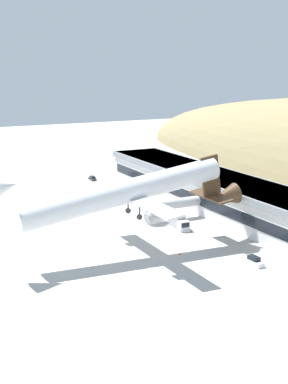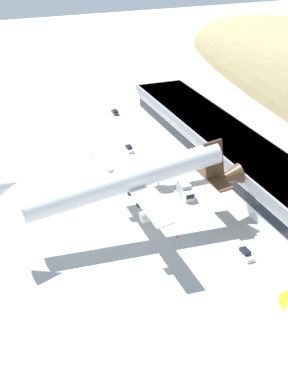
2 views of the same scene
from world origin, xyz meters
name	(u,v)px [view 2 (image 2 of 2)]	position (x,y,z in m)	size (l,w,h in m)	color
ground_plane	(92,216)	(0.00, 0.00, 0.00)	(469.49, 469.49, 0.00)	#B7B5AF
terminal_building	(234,153)	(-8.62, 41.22, 5.32)	(104.28, 16.32, 9.38)	silver
jetway_0	(178,169)	(-7.93, 24.87, 3.99)	(3.38, 15.81, 5.43)	silver
cargo_airplane	(129,181)	(9.84, 5.79, 12.83)	(34.07, 54.23, 12.40)	silver
service_car_0	(115,112)	(-60.90, 25.66, 0.59)	(4.21, 1.81, 1.43)	#333338
service_car_1	(245,254)	(26.30, 24.69, 0.70)	(4.37, 1.86, 1.70)	silver
service_car_2	(129,149)	(-30.74, 19.94, 0.68)	(3.81, 1.84, 1.65)	silver
fuel_truck	(185,191)	(-0.88, 23.81, 1.58)	(6.52, 2.68, 3.40)	silver
traffic_cone_0	(177,237)	(14.98, 14.74, 0.28)	(0.52, 0.52, 0.58)	orange
traffic_cone_1	(91,155)	(-31.72, 8.90, 0.28)	(0.52, 0.52, 0.58)	orange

